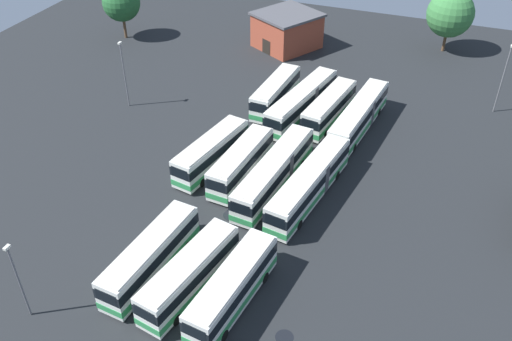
# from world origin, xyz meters

# --- Properties ---
(ground_plane) EXTENTS (108.22, 108.22, 0.00)m
(ground_plane) POSITION_xyz_m (0.00, 0.00, 0.00)
(ground_plane) COLOR black
(bus_row0_slot0) EXTENTS (10.87, 3.15, 3.63)m
(bus_row0_slot0) POSITION_xyz_m (-16.13, -3.73, 1.92)
(bus_row0_slot0) COLOR silver
(bus_row0_slot0) RESTS_ON ground_plane
(bus_row0_slot1) EXTENTS (14.74, 5.19, 3.63)m
(bus_row0_slot1) POSITION_xyz_m (-15.10, 0.10, 1.92)
(bus_row0_slot1) COLOR silver
(bus_row0_slot1) RESTS_ON ground_plane
(bus_row0_slot2) EXTENTS (11.24, 4.19, 3.63)m
(bus_row0_slot2) POSITION_xyz_m (-14.76, 3.63, 1.92)
(bus_row0_slot2) COLOR silver
(bus_row0_slot2) RESTS_ON ground_plane
(bus_row0_slot3) EXTENTS (14.72, 4.23, 3.63)m
(bus_row0_slot3) POSITION_xyz_m (-14.16, 7.46, 1.92)
(bus_row0_slot3) COLOR silver
(bus_row0_slot3) RESTS_ON ground_plane
(bus_row1_slot0) EXTENTS (11.23, 4.50, 3.63)m
(bus_row1_slot0) POSITION_xyz_m (-1.01, -5.69, 1.92)
(bus_row1_slot0) COLOR silver
(bus_row1_slot0) RESTS_ON ground_plane
(bus_row1_slot1) EXTENTS (10.84, 3.46, 3.63)m
(bus_row1_slot1) POSITION_xyz_m (-0.37, -1.98, 1.92)
(bus_row1_slot1) COLOR silver
(bus_row1_slot1) RESTS_ON ground_plane
(bus_row1_slot2) EXTENTS (14.71, 4.06, 3.63)m
(bus_row1_slot2) POSITION_xyz_m (-0.02, 1.85, 1.92)
(bus_row1_slot2) COLOR silver
(bus_row1_slot2) RESTS_ON ground_plane
(bus_row1_slot3) EXTENTS (14.74, 4.73, 3.63)m
(bus_row1_slot3) POSITION_xyz_m (0.51, 5.74, 1.92)
(bus_row1_slot3) COLOR silver
(bus_row1_slot3) RESTS_ON ground_plane
(bus_row2_slot1) EXTENTS (11.63, 3.67, 3.63)m
(bus_row2_slot1) POSITION_xyz_m (15.05, -3.92, 1.92)
(bus_row2_slot1) COLOR silver
(bus_row2_slot1) RESTS_ON ground_plane
(bus_row2_slot2) EXTENTS (11.17, 4.51, 3.63)m
(bus_row2_slot2) POSITION_xyz_m (15.72, 0.08, 1.92)
(bus_row2_slot2) COLOR silver
(bus_row2_slot2) RESTS_ON ground_plane
(bus_row2_slot3) EXTENTS (11.13, 3.88, 3.63)m
(bus_row2_slot3) POSITION_xyz_m (15.81, 3.93, 1.92)
(bus_row2_slot3) COLOR silver
(bus_row2_slot3) RESTS_ON ground_plane
(depot_building) EXTENTS (11.63, 11.45, 5.39)m
(depot_building) POSITION_xyz_m (-34.33, -8.32, 2.72)
(depot_building) COLOR #99422D
(depot_building) RESTS_ON ground_plane
(lamp_post_mid_lot) EXTENTS (0.56, 0.28, 8.93)m
(lamp_post_mid_lot) POSITION_xyz_m (-24.80, 22.57, 4.88)
(lamp_post_mid_lot) COLOR slate
(lamp_post_mid_lot) RESTS_ON ground_plane
(lamp_post_by_building) EXTENTS (0.56, 0.28, 8.68)m
(lamp_post_by_building) POSITION_xyz_m (-9.46, -21.37, 4.76)
(lamp_post_by_building) COLOR slate
(lamp_post_by_building) RESTS_ON ground_plane
(lamp_post_near_entrance) EXTENTS (0.56, 0.28, 7.49)m
(lamp_post_near_entrance) POSITION_xyz_m (22.62, -10.74, 4.15)
(lamp_post_near_entrance) COLOR slate
(lamp_post_near_entrance) RESTS_ON ground_plane
(tree_south_edge) EXTENTS (6.92, 6.92, 9.30)m
(tree_south_edge) POSITION_xyz_m (-41.57, 14.59, 5.84)
(tree_south_edge) COLOR brown
(tree_south_edge) RESTS_ON ground_plane
(tree_northwest) EXTENTS (5.86, 5.86, 8.68)m
(tree_northwest) POSITION_xyz_m (-28.48, -33.61, 5.73)
(tree_northwest) COLOR brown
(tree_northwest) RESTS_ON ground_plane
(puddle_back_corner) EXTENTS (1.92, 1.92, 0.01)m
(puddle_back_corner) POSITION_xyz_m (5.64, -0.40, 0.00)
(puddle_back_corner) COLOR black
(puddle_back_corner) RESTS_ON ground_plane
(puddle_near_shelter) EXTENTS (1.45, 1.45, 0.01)m
(puddle_near_shelter) POSITION_xyz_m (17.39, 8.91, 0.00)
(puddle_near_shelter) COLOR black
(puddle_near_shelter) RESTS_ON ground_plane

